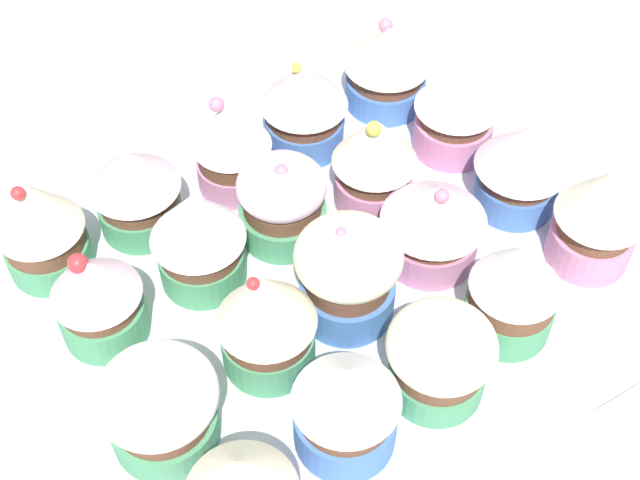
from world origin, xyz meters
The scene contains 21 objects.
ground_plane centered at (0.00, 0.00, -1.50)cm, with size 180.00×180.00×3.00cm, color beige.
baking_tray centered at (0.00, 0.00, 0.60)cm, with size 33.57×40.57×1.20cm.
cupcake_0 centered at (-11.04, -13.80, 5.16)cm, with size 5.66×5.66×8.03cm.
cupcake_1 centered at (-4.24, -13.46, 4.66)cm, with size 5.50×5.50×7.18cm.
cupcake_2 centered at (4.21, -14.25, 4.45)cm, with size 6.74×6.74×6.22cm.
cupcake_4 centered at (-10.55, -7.25, 4.78)cm, with size 6.11×6.11×6.86cm.
cupcake_5 centered at (-4.12, -6.39, 5.29)cm, with size 6.03×6.03×7.82cm.
cupcake_6 centered at (3.58, -6.65, 5.32)cm, with size 5.93×5.93×8.25cm.
cupcake_7 centered at (10.51, -6.31, 4.87)cm, with size 6.05×6.05×7.19cm.
cupcake_8 centered at (-9.90, -0.24, 5.14)cm, with size 5.50×5.50×8.02cm.
cupcake_9 centered at (-4.09, 0.07, 4.30)cm, with size 5.93×5.93×6.43cm.
cupcake_10 centered at (3.60, -0.65, 5.01)cm, with size 6.59×6.59×7.46cm.
cupcake_11 centered at (11.17, 0.37, 4.43)cm, with size 6.34×6.34×6.18cm.
cupcake_12 centered at (-10.19, 6.40, 5.05)cm, with size 6.33×6.33×7.58cm.
cupcake_13 centered at (-2.67, 6.69, 5.13)cm, with size 5.83×5.83×7.84cm.
cupcake_14 centered at (3.46, 6.49, 4.66)cm, with size 6.89×6.89×6.85cm.
cupcake_15 centered at (10.63, 6.42, 5.19)cm, with size 5.57×5.57×7.91cm.
cupcake_16 centered at (-10.18, 14.17, 4.80)cm, with size 6.50×6.50×7.30cm.
cupcake_17 centered at (-3.30, 14.79, 4.83)cm, with size 6.06×6.06×7.05cm.
cupcake_18 centered at (3.52, 14.37, 5.00)cm, with size 6.38×6.38×7.17cm.
cupcake_19 centered at (9.89, 14.75, 5.39)cm, with size 5.82×5.82×8.08cm.
Camera 1 is at (28.40, -21.82, 47.00)cm, focal length 49.44 mm.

